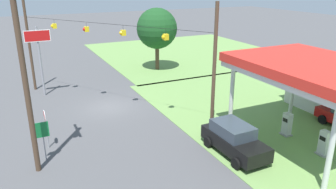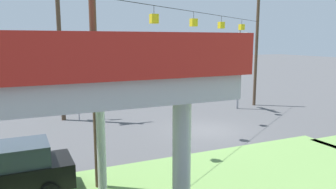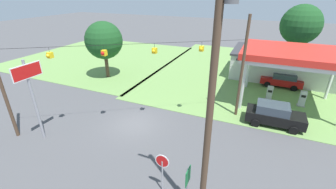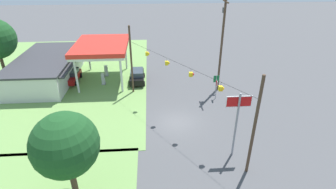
% 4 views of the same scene
% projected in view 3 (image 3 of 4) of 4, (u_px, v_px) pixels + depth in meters
% --- Properties ---
extents(ground_plane, '(160.00, 160.00, 0.00)m').
position_uv_depth(ground_plane, '(135.00, 124.00, 18.90)').
color(ground_plane, '#4C4C4F').
extents(grass_verge_station_corner, '(36.00, 28.00, 0.04)m').
position_uv_depth(grass_verge_station_corner, '(299.00, 79.00, 28.36)').
color(grass_verge_station_corner, '#6B934C').
rests_on(grass_verge_station_corner, ground).
extents(grass_verge_opposite_corner, '(24.00, 24.00, 0.04)m').
position_uv_depth(grass_verge_opposite_corner, '(103.00, 57.00, 37.96)').
color(grass_verge_opposite_corner, '#6B934C').
rests_on(grass_verge_opposite_corner, ground).
extents(gas_station_canopy, '(9.23, 7.02, 5.40)m').
position_uv_depth(gas_station_canopy, '(296.00, 55.00, 20.28)').
color(gas_station_canopy, silver).
rests_on(gas_station_canopy, ground).
extents(gas_station_store, '(14.44, 8.08, 3.32)m').
position_uv_depth(gas_station_store, '(292.00, 65.00, 28.07)').
color(gas_station_store, silver).
rests_on(gas_station_store, ground).
extents(fuel_pump_near, '(0.71, 0.56, 1.58)m').
position_uv_depth(fuel_pump_near, '(269.00, 94.00, 22.56)').
color(fuel_pump_near, gray).
rests_on(fuel_pump_near, ground).
extents(fuel_pump_far, '(0.71, 0.56, 1.58)m').
position_uv_depth(fuel_pump_far, '(302.00, 99.00, 21.50)').
color(fuel_pump_far, gray).
rests_on(fuel_pump_far, ground).
extents(car_at_pumps_front, '(4.55, 2.16, 1.87)m').
position_uv_depth(car_at_pumps_front, '(274.00, 114.00, 18.47)').
color(car_at_pumps_front, black).
rests_on(car_at_pumps_front, ground).
extents(car_at_pumps_rear, '(4.46, 2.18, 1.62)m').
position_uv_depth(car_at_pumps_rear, '(282.00, 80.00, 25.92)').
color(car_at_pumps_rear, '#AD1414').
rests_on(car_at_pumps_rear, ground).
extents(stop_sign_roadside, '(0.80, 0.08, 2.50)m').
position_uv_depth(stop_sign_roadside, '(162.00, 165.00, 11.91)').
color(stop_sign_roadside, '#99999E').
rests_on(stop_sign_roadside, ground).
extents(stop_sign_overhead, '(0.22, 2.14, 6.15)m').
position_uv_depth(stop_sign_overhead, '(30.00, 85.00, 15.34)').
color(stop_sign_overhead, gray).
rests_on(stop_sign_overhead, ground).
extents(route_sign, '(0.10, 0.70, 2.40)m').
position_uv_depth(route_sign, '(188.00, 180.00, 11.14)').
color(route_sign, gray).
rests_on(route_sign, ground).
extents(utility_pole_main, '(2.20, 0.44, 11.99)m').
position_uv_depth(utility_pole_main, '(212.00, 98.00, 8.29)').
color(utility_pole_main, '#4C3828').
rests_on(utility_pole_main, ground).
extents(signal_span_gantry, '(15.29, 10.24, 8.65)m').
position_uv_depth(signal_span_gantry, '(131.00, 71.00, 16.89)').
color(signal_span_gantry, '#4C3828').
rests_on(signal_span_gantry, ground).
extents(tree_behind_station, '(5.44, 5.44, 8.58)m').
position_uv_depth(tree_behind_station, '(301.00, 25.00, 31.25)').
color(tree_behind_station, '#4C3828').
rests_on(tree_behind_station, ground).
extents(tree_west_verge, '(4.52, 4.52, 6.97)m').
position_uv_depth(tree_west_verge, '(104.00, 40.00, 27.17)').
color(tree_west_verge, '#4C3828').
rests_on(tree_west_verge, ground).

